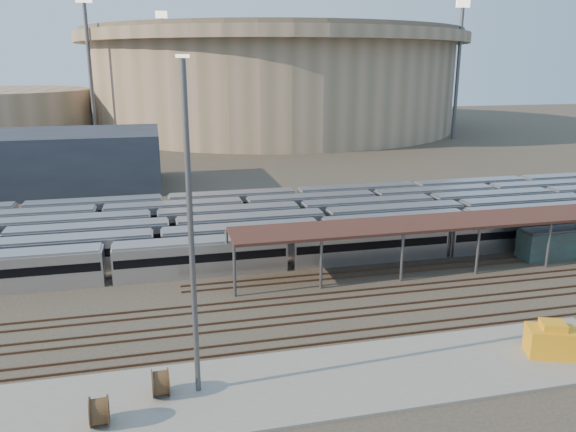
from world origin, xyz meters
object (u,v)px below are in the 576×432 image
(cable_reel_west, at_px, (99,411))
(yellow_equipment, at_px, (551,342))
(teal_boxcar, at_px, (575,242))
(cable_reel_east, at_px, (161,383))
(yard_light_pole, at_px, (191,235))

(cable_reel_west, height_order, yellow_equipment, yellow_equipment)
(teal_boxcar, height_order, cable_reel_east, teal_boxcar)
(cable_reel_east, distance_m, yard_light_pole, 10.42)
(yard_light_pole, distance_m, yellow_equipment, 28.28)
(cable_reel_west, relative_size, cable_reel_east, 1.00)
(cable_reel_east, height_order, yard_light_pole, yard_light_pole)
(cable_reel_west, bearing_deg, cable_reel_east, 32.57)
(yard_light_pole, bearing_deg, teal_boxcar, 22.21)
(yard_light_pole, bearing_deg, yellow_equipment, -2.92)
(cable_reel_east, xyz_separation_m, yard_light_pole, (2.47, 0.08, 10.12))
(yard_light_pole, xyz_separation_m, yellow_equipment, (26.42, -1.35, -9.98))
(yard_light_pole, relative_size, yellow_equipment, 6.33)
(teal_boxcar, relative_size, cable_reel_east, 7.40)
(teal_boxcar, xyz_separation_m, cable_reel_east, (-47.21, -18.35, -0.49))
(cable_reel_east, bearing_deg, teal_boxcar, 21.24)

